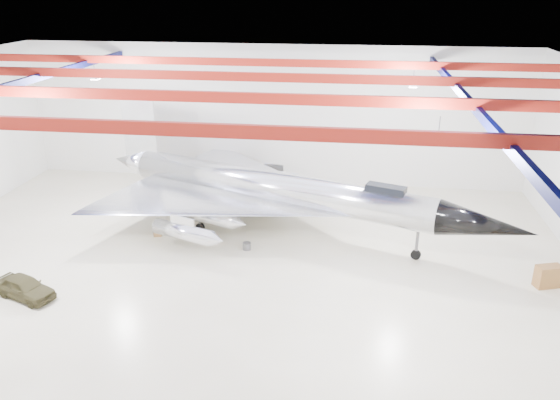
# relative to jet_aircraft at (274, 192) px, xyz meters

# --- Properties ---
(floor) EXTENTS (40.00, 40.00, 0.00)m
(floor) POSITION_rel_jet_aircraft_xyz_m (-1.70, -5.42, -2.64)
(floor) COLOR beige
(floor) RESTS_ON ground
(wall_back) EXTENTS (40.00, 0.00, 40.00)m
(wall_back) POSITION_rel_jet_aircraft_xyz_m (-1.70, 9.58, 2.86)
(wall_back) COLOR silver
(wall_back) RESTS_ON floor
(ceiling) EXTENTS (40.00, 40.00, 0.00)m
(ceiling) POSITION_rel_jet_aircraft_xyz_m (-1.70, -5.42, 8.36)
(ceiling) COLOR #0A0F38
(ceiling) RESTS_ON wall_back
(ceiling_structure) EXTENTS (39.50, 29.50, 1.08)m
(ceiling_structure) POSITION_rel_jet_aircraft_xyz_m (-1.70, -5.42, 7.69)
(ceiling_structure) COLOR maroon
(ceiling_structure) RESTS_ON ceiling
(jet_aircraft) EXTENTS (28.48, 21.41, 8.04)m
(jet_aircraft) POSITION_rel_jet_aircraft_xyz_m (0.00, 0.00, 0.00)
(jet_aircraft) COLOR silver
(jet_aircraft) RESTS_ON floor
(jeep) EXTENTS (3.77, 2.52, 1.19)m
(jeep) POSITION_rel_jet_aircraft_xyz_m (-11.53, -10.36, -2.04)
(jeep) COLOR #3B361D
(jeep) RESTS_ON floor
(desk) EXTENTS (1.50, 1.06, 1.24)m
(desk) POSITION_rel_jet_aircraft_xyz_m (15.74, -5.33, -2.02)
(desk) COLOR brown
(desk) RESTS_ON floor
(crate_ply) EXTENTS (0.58, 0.51, 0.35)m
(crate_ply) POSITION_rel_jet_aircraft_xyz_m (-7.34, -2.21, -2.46)
(crate_ply) COLOR olive
(crate_ply) RESTS_ON floor
(toolbox_red) EXTENTS (0.47, 0.38, 0.33)m
(toolbox_red) POSITION_rel_jet_aircraft_xyz_m (-4.18, 4.02, -2.47)
(toolbox_red) COLOR maroon
(toolbox_red) RESTS_ON floor
(engine_drum) EXTENTS (0.57, 0.57, 0.45)m
(engine_drum) POSITION_rel_jet_aircraft_xyz_m (-1.20, -3.31, -2.41)
(engine_drum) COLOR #59595B
(engine_drum) RESTS_ON floor
(parts_bin) EXTENTS (0.69, 0.59, 0.42)m
(parts_bin) POSITION_rel_jet_aircraft_xyz_m (-1.04, 2.33, -2.42)
(parts_bin) COLOR olive
(parts_bin) RESTS_ON floor
(crate_small) EXTENTS (0.40, 0.35, 0.24)m
(crate_small) POSITION_rel_jet_aircraft_xyz_m (-10.19, 0.78, -2.52)
(crate_small) COLOR #59595B
(crate_small) RESTS_ON floor
(oil_barrel) EXTENTS (0.51, 0.42, 0.34)m
(oil_barrel) POSITION_rel_jet_aircraft_xyz_m (-4.04, -1.96, -2.47)
(oil_barrel) COLOR olive
(oil_barrel) RESTS_ON floor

